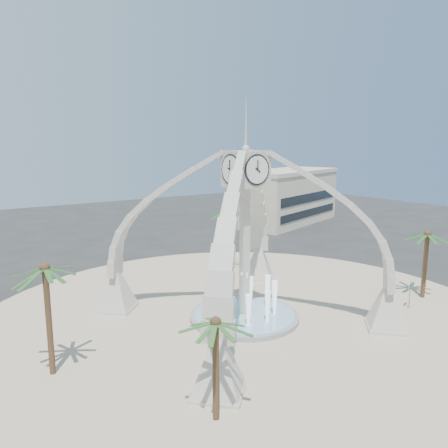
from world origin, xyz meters
TOP-DOWN VIEW (x-y plane):
  - ground at (0.00, 0.00)m, footprint 140.00×140.00m
  - plaza at (0.00, 0.00)m, footprint 40.00×40.00m
  - clock_tower at (-0.00, -0.00)m, footprint 17.94×17.94m
  - fountain at (0.00, 0.00)m, footprint 8.00×8.00m
  - building_ne at (30.00, 28.00)m, footprint 21.87×14.17m
  - palm_east at (15.12, -4.88)m, footprint 4.35×4.35m
  - palm_west at (-13.59, -0.09)m, footprint 4.50×4.50m
  - palm_north at (6.13, 10.99)m, footprint 5.28×5.28m
  - palm_south at (-8.31, -8.75)m, footprint 3.78×3.78m
  - street_sign at (11.93, -5.68)m, footprint 0.77×0.25m

SIDE VIEW (x-z plane):
  - ground at x=0.00m, z-range 0.00..0.00m
  - plaza at x=0.00m, z-range 0.00..0.06m
  - fountain at x=0.00m, z-range -1.52..2.10m
  - street_sign at x=11.93m, z-range 0.47..2.65m
  - building_ne at x=30.00m, z-range 0.01..8.61m
  - palm_south at x=-8.31m, z-range 2.06..7.55m
  - palm_east at x=15.12m, z-range 2.30..8.52m
  - palm_west at x=-13.59m, z-range 2.66..9.54m
  - palm_north at x=6.13m, z-range 2.72..9.86m
  - clock_tower at x=0.00m, z-range -1.66..14.64m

